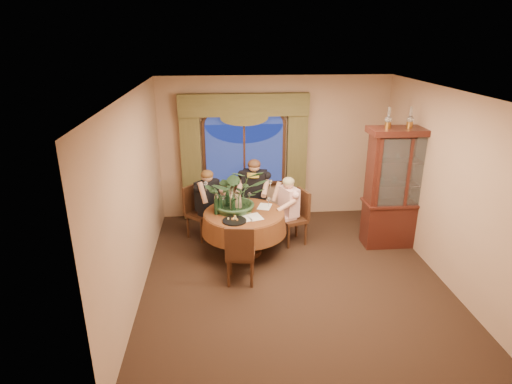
{
  "coord_description": "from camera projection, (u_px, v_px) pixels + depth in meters",
  "views": [
    {
      "loc": [
        -1.04,
        -5.65,
        3.54
      ],
      "look_at": [
        -0.5,
        0.86,
        1.1
      ],
      "focal_mm": 30.0,
      "sensor_mm": 36.0,
      "label": 1
    }
  ],
  "objects": [
    {
      "name": "wine_bottle_4",
      "position": [
        220.0,
        204.0,
        6.98
      ],
      "size": [
        0.07,
        0.07,
        0.33
      ],
      "primitive_type": "cylinder",
      "color": "black",
      "rests_on": "dining_table"
    },
    {
      "name": "chair_right",
      "position": [
        293.0,
        218.0,
        7.53
      ],
      "size": [
        0.53,
        0.53,
        0.96
      ],
      "primitive_type": "cube",
      "rotation": [
        0.0,
        0.0,
        -4.38
      ],
      "color": "black",
      "rests_on": "floor"
    },
    {
      "name": "wine_bottle_1",
      "position": [
        233.0,
        204.0,
        6.96
      ],
      "size": [
        0.07,
        0.07,
        0.33
      ],
      "primitive_type": "cylinder",
      "color": "black",
      "rests_on": "dining_table"
    },
    {
      "name": "wall_back",
      "position": [
        274.0,
        148.0,
        8.44
      ],
      "size": [
        4.5,
        0.0,
        4.5
      ],
      "primitive_type": "plane",
      "rotation": [
        1.57,
        0.0,
        0.0
      ],
      "color": "#A58063",
      "rests_on": "ground"
    },
    {
      "name": "ceiling",
      "position": [
        299.0,
        93.0,
        5.62
      ],
      "size": [
        5.0,
        5.0,
        0.0
      ],
      "primitive_type": "plane",
      "rotation": [
        3.14,
        0.0,
        0.0
      ],
      "color": "white",
      "rests_on": "wall_back"
    },
    {
      "name": "centerpiece_plant",
      "position": [
        236.0,
        173.0,
        6.97
      ],
      "size": [
        1.03,
        1.15,
        0.9
      ],
      "primitive_type": "imported",
      "color": "#2E502E",
      "rests_on": "dining_table"
    },
    {
      "name": "floor",
      "position": [
        293.0,
        277.0,
        6.6
      ],
      "size": [
        5.0,
        5.0,
        0.0
      ],
      "primitive_type": "plane",
      "color": "black",
      "rests_on": "ground"
    },
    {
      "name": "tasting_paper_1",
      "position": [
        265.0,
        207.0,
        7.3
      ],
      "size": [
        0.29,
        0.35,
        0.0
      ],
      "primitive_type": "cube",
      "rotation": [
        0.0,
        0.0,
        -0.32
      ],
      "color": "white",
      "rests_on": "dining_table"
    },
    {
      "name": "window",
      "position": [
        244.0,
        155.0,
        8.36
      ],
      "size": [
        1.62,
        0.1,
        1.32
      ],
      "primitive_type": null,
      "color": "navy",
      "rests_on": "wall_back"
    },
    {
      "name": "swag_valance",
      "position": [
        244.0,
        105.0,
        7.95
      ],
      "size": [
        2.45,
        0.16,
        0.42
      ],
      "primitive_type": null,
      "color": "#4D4824",
      "rests_on": "wall_back"
    },
    {
      "name": "arched_transom",
      "position": [
        244.0,
        115.0,
        8.09
      ],
      "size": [
        1.6,
        0.06,
        0.44
      ],
      "primitive_type": null,
      "color": "navy",
      "rests_on": "wall_back"
    },
    {
      "name": "china_cabinet",
      "position": [
        401.0,
        188.0,
        7.29
      ],
      "size": [
        1.3,
        0.52,
        2.09
      ],
      "primitive_type": "cube",
      "color": "black",
      "rests_on": "floor"
    },
    {
      "name": "chair_front_left",
      "position": [
        241.0,
        253.0,
        6.34
      ],
      "size": [
        0.47,
        0.47,
        0.96
      ],
      "primitive_type": "cube",
      "rotation": [
        0.0,
        0.0,
        -0.12
      ],
      "color": "black",
      "rests_on": "floor"
    },
    {
      "name": "wine_bottle_3",
      "position": [
        232.0,
        201.0,
        7.09
      ],
      "size": [
        0.07,
        0.07,
        0.33
      ],
      "primitive_type": "cylinder",
      "color": "tan",
      "rests_on": "dining_table"
    },
    {
      "name": "drapery_right",
      "position": [
        296.0,
        160.0,
        8.44
      ],
      "size": [
        0.38,
        0.14,
        2.32
      ],
      "primitive_type": "cube",
      "color": "#4D4824",
      "rests_on": "floor"
    },
    {
      "name": "stoneware_vase",
      "position": [
        238.0,
        201.0,
        7.18
      ],
      "size": [
        0.14,
        0.14,
        0.27
      ],
      "primitive_type": null,
      "color": "tan",
      "rests_on": "dining_table"
    },
    {
      "name": "wine_glass_person_pink",
      "position": [
        269.0,
        202.0,
        7.26
      ],
      "size": [
        0.07,
        0.07,
        0.18
      ],
      "primitive_type": null,
      "color": "silver",
      "rests_on": "dining_table"
    },
    {
      "name": "wall_right",
      "position": [
        447.0,
        188.0,
        6.28
      ],
      "size": [
        0.0,
        5.0,
        5.0
      ],
      "primitive_type": "plane",
      "rotation": [
        1.57,
        0.0,
        -1.57
      ],
      "color": "#A58063",
      "rests_on": "ground"
    },
    {
      "name": "oil_lamp_center",
      "position": [
        410.0,
        117.0,
        6.86
      ],
      "size": [
        0.11,
        0.11,
        0.34
      ],
      "primitive_type": null,
      "color": "#A5722D",
      "rests_on": "china_cabinet"
    },
    {
      "name": "tasting_paper_0",
      "position": [
        255.0,
        217.0,
        6.89
      ],
      "size": [
        0.29,
        0.35,
        0.0
      ],
      "primitive_type": "cube",
      "rotation": [
        0.0,
        0.0,
        0.3
      ],
      "color": "white",
      "rests_on": "dining_table"
    },
    {
      "name": "wine_bottle_2",
      "position": [
        217.0,
        201.0,
        7.09
      ],
      "size": [
        0.07,
        0.07,
        0.33
      ],
      "primitive_type": "cylinder",
      "color": "tan",
      "rests_on": "dining_table"
    },
    {
      "name": "wine_bottle_5",
      "position": [
        227.0,
        198.0,
        7.21
      ],
      "size": [
        0.07,
        0.07,
        0.33
      ],
      "primitive_type": "cylinder",
      "color": "black",
      "rests_on": "dining_table"
    },
    {
      "name": "tasting_paper_2",
      "position": [
        243.0,
        218.0,
        6.83
      ],
      "size": [
        0.31,
        0.36,
        0.0
      ],
      "primitive_type": "cube",
      "rotation": [
        0.0,
        0.0,
        0.41
      ],
      "color": "white",
      "rests_on": "dining_table"
    },
    {
      "name": "chair_back",
      "position": [
        201.0,
        213.0,
        7.73
      ],
      "size": [
        0.59,
        0.59,
        0.96
      ],
      "primitive_type": "cube",
      "rotation": [
        0.0,
        0.0,
        -2.29
      ],
      "color": "black",
      "rests_on": "floor"
    },
    {
      "name": "oil_lamp_right",
      "position": [
        432.0,
        117.0,
        6.89
      ],
      "size": [
        0.11,
        0.11,
        0.34
      ],
      "primitive_type": null,
      "color": "#A5722D",
      "rests_on": "china_cabinet"
    },
    {
      "name": "dining_table",
      "position": [
        244.0,
        233.0,
        7.21
      ],
      "size": [
        1.74,
        1.74,
        0.75
      ],
      "primitive_type": "cylinder",
      "rotation": [
        0.0,
        0.0,
        0.26
      ],
      "color": "maroon",
      "rests_on": "floor"
    },
    {
      "name": "person_pink",
      "position": [
        289.0,
        210.0,
        7.53
      ],
      "size": [
        0.55,
        0.56,
        1.22
      ],
      "primitive_type": null,
      "rotation": [
        0.0,
        0.0,
        -4.29
      ],
      "color": "beige",
      "rests_on": "floor"
    },
    {
      "name": "oil_lamp_left",
      "position": [
        389.0,
        118.0,
        6.84
      ],
      "size": [
        0.11,
        0.11,
        0.34
      ],
      "primitive_type": null,
      "color": "#A5722D",
      "rests_on": "china_cabinet"
    },
    {
      "name": "wine_glass_person_back",
      "position": [
        224.0,
        200.0,
        7.34
      ],
      "size": [
        0.07,
        0.07,
        0.18
      ],
      "primitive_type": null,
      "color": "silver",
      "rests_on": "dining_table"
    },
    {
      "name": "drapery_left",
      "position": [
        191.0,
        163.0,
        8.28
      ],
      "size": [
        0.38,
        0.14,
        2.32
      ],
      "primitive_type": "cube",
      "color": "#4D4824",
      "rests_on": "floor"
    },
    {
      "name": "olive_bowl",
      "position": [
        247.0,
        212.0,
        7.02
      ],
      "size": [
        0.15,
        0.15,
        0.05
      ],
      "primitive_type": "imported",
      "color": "#515E2C",
      "rests_on": "dining_table"
    },
    {
      "name": "cheese_platter",
      "position": [
        234.0,
        221.0,
        6.73
      ],
      "size": [
        0.38,
        0.38,
        0.02
      ],
      "primitive_type": "cylinder",
      "color": "black",
      "rests_on": "dining_table"
    },
    {
      "name": "person_back",
      "position": [
        208.0,
        204.0,
        7.66
      ],
      "size": [
        0.63,
        0.63,
        1.31
      ],
      "primitive_type": null,
      "rotation": [
        0.0,
        0.0,
        -2.37
      ],
      "color": "black",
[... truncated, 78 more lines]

